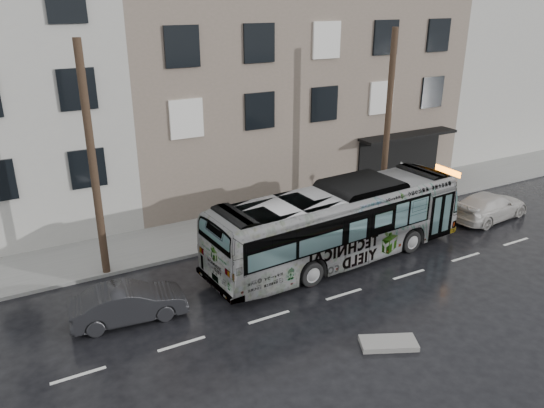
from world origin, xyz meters
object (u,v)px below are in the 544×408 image
at_px(white_sedan, 489,206).
at_px(dark_sedan, 128,303).
at_px(utility_pole_rear, 93,164).
at_px(sign_post, 399,184).
at_px(utility_pole_front, 388,124).
at_px(bus, 338,223).

bearing_deg(white_sedan, dark_sedan, 84.58).
bearing_deg(white_sedan, utility_pole_rear, 73.34).
distance_m(sign_post, dark_sedan, 15.54).
xyz_separation_m(utility_pole_rear, white_sedan, (18.16, -3.27, -3.98)).
relative_size(utility_pole_front, white_sedan, 1.95).
height_order(utility_pole_rear, dark_sedan, utility_pole_rear).
distance_m(utility_pole_front, sign_post, 3.48).
bearing_deg(dark_sedan, white_sedan, -83.59).
bearing_deg(sign_post, utility_pole_front, 180.00).
bearing_deg(bus, white_sedan, -94.30).
bearing_deg(sign_post, utility_pole_rear, 180.00).
height_order(sign_post, bus, bus).
bearing_deg(utility_pole_front, white_sedan, -38.15).
xyz_separation_m(bus, white_sedan, (9.23, -0.01, -0.97)).
bearing_deg(dark_sedan, sign_post, -71.22).
distance_m(utility_pole_front, white_sedan, 6.62).
relative_size(utility_pole_rear, dark_sedan, 2.30).
height_order(utility_pole_rear, bus, utility_pole_rear).
bearing_deg(sign_post, dark_sedan, -166.59).
distance_m(sign_post, bus, 6.98).
bearing_deg(bus, utility_pole_front, -61.45).
xyz_separation_m(bus, dark_sedan, (-8.94, -0.34, -1.00)).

